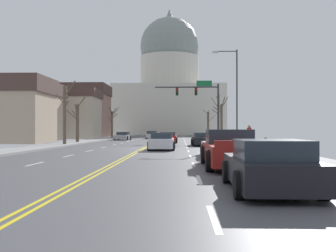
{
  "coord_description": "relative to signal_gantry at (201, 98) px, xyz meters",
  "views": [
    {
      "loc": [
        2.92,
        -30.96,
        1.55
      ],
      "look_at": [
        0.77,
        38.32,
        2.07
      ],
      "focal_mm": 42.14,
      "sensor_mm": 36.0,
      "label": 1
    }
  ],
  "objects": [
    {
      "name": "flank_building_02",
      "position": [
        -22.52,
        14.23,
        -1.39
      ],
      "size": [
        13.86,
        7.25,
        7.89
      ],
      "color": "#B2A38E",
      "rests_on": "ground"
    },
    {
      "name": "pickup_truck_near_04",
      "position": [
        -0.48,
        -32.55,
        -4.69
      ],
      "size": [
        2.29,
        5.78,
        1.53
      ],
      "color": "maroon",
      "rests_on": "ground"
    },
    {
      "name": "sedan_oncoming_01",
      "position": [
        -7.13,
        14.71,
        -4.81
      ],
      "size": [
        2.02,
        4.44,
        1.23
      ],
      "color": "silver",
      "rests_on": "ground"
    },
    {
      "name": "flank_building_03",
      "position": [
        -24.15,
        4.52,
        -1.49
      ],
      "size": [
        10.65,
        6.46,
        7.68
      ],
      "color": "tan",
      "rests_on": "ground"
    },
    {
      "name": "pedestrian_00",
      "position": [
        2.71,
        -18.51,
        -4.28
      ],
      "size": [
        0.35,
        0.34,
        1.73
      ],
      "color": "#4C4238",
      "rests_on": "ground"
    },
    {
      "name": "bare_tree_02",
      "position": [
        2.9,
        3.46,
        -2.6
      ],
      "size": [
        2.06,
        2.49,
        5.67
      ],
      "color": "brown",
      "rests_on": "ground"
    },
    {
      "name": "signal_gantry",
      "position": [
        0.0,
        0.0,
        0.0
      ],
      "size": [
        7.91,
        0.41,
        7.38
      ],
      "color": "#28282D",
      "rests_on": "ground"
    },
    {
      "name": "flank_building_01",
      "position": [
        -22.39,
        29.69,
        -0.13
      ],
      "size": [
        10.82,
        9.69,
        10.37
      ],
      "color": "#8C6656",
      "rests_on": "ground"
    },
    {
      "name": "capitol_building",
      "position": [
        -5.46,
        57.78,
        7.7
      ],
      "size": [
        28.64,
        20.73,
        34.16
      ],
      "color": "beige",
      "rests_on": "ground"
    },
    {
      "name": "sedan_near_00",
      "position": [
        -3.89,
        -5.0,
        -4.8
      ],
      "size": [
        2.08,
        4.49,
        1.21
      ],
      "color": "#B71414",
      "rests_on": "ground"
    },
    {
      "name": "bare_tree_04",
      "position": [
        3.0,
        8.8,
        -1.71
      ],
      "size": [
        1.3,
        2.42,
        6.98
      ],
      "color": "brown",
      "rests_on": "ground"
    },
    {
      "name": "bicycle_parked",
      "position": [
        3.3,
        -21.22,
        -4.89
      ],
      "size": [
        0.12,
        1.77,
        0.85
      ],
      "color": "black",
      "rests_on": "ground"
    },
    {
      "name": "bare_tree_01",
      "position": [
        -14.07,
        17.75,
        -2.66
      ],
      "size": [
        2.0,
        2.44,
        5.09
      ],
      "color": "brown",
      "rests_on": "ground"
    },
    {
      "name": "pedestrian_01",
      "position": [
        3.35,
        -14.89,
        -4.32
      ],
      "size": [
        0.35,
        0.34,
        1.65
      ],
      "color": "#4C4238",
      "rests_on": "ground"
    },
    {
      "name": "bare_tree_03",
      "position": [
        -13.38,
        -11.95,
        -2.29
      ],
      "size": [
        1.79,
        2.02,
        6.01
      ],
      "color": "brown",
      "rests_on": "ground"
    },
    {
      "name": "bare_tree_00",
      "position": [
        2.47,
        22.33,
        -2.88
      ],
      "size": [
        2.17,
        2.78,
        4.99
      ],
      "color": "brown",
      "rests_on": "ground"
    },
    {
      "name": "ground",
      "position": [
        -5.46,
        -17.66,
        -5.36
      ],
      "size": [
        20.0,
        180.0,
        0.2
      ],
      "color": "#4B4B50"
    },
    {
      "name": "sedan_near_03",
      "position": [
        -0.26,
        -26.4,
        -4.81
      ],
      "size": [
        2.16,
        4.38,
        1.19
      ],
      "color": "silver",
      "rests_on": "ground"
    },
    {
      "name": "sedan_oncoming_00",
      "position": [
        -10.63,
        6.63,
        -4.84
      ],
      "size": [
        2.07,
        4.37,
        1.13
      ],
      "color": "#9EA3A8",
      "rests_on": "ground"
    },
    {
      "name": "sedan_near_02",
      "position": [
        -3.91,
        -19.34,
        -4.79
      ],
      "size": [
        1.95,
        4.44,
        1.26
      ],
      "color": "silver",
      "rests_on": "ground"
    },
    {
      "name": "bare_tree_05",
      "position": [
        -13.83,
        -5.78,
        -3.01
      ],
      "size": [
        2.52,
        1.63,
        4.9
      ],
      "color": "brown",
      "rests_on": "ground"
    },
    {
      "name": "street_lamp_right",
      "position": [
        2.45,
        -11.83,
        -0.08
      ],
      "size": [
        2.36,
        0.24,
        8.8
      ],
      "color": "#333338",
      "rests_on": "ground"
    },
    {
      "name": "sedan_near_01",
      "position": [
        -0.44,
        -11.86,
        -4.81
      ],
      "size": [
        2.14,
        4.68,
        1.21
      ],
      "color": "black",
      "rests_on": "ground"
    },
    {
      "name": "sedan_near_05",
      "position": [
        -0.32,
        -38.71,
        -4.77
      ],
      "size": [
        2.09,
        4.33,
        1.28
      ],
      "color": "black",
      "rests_on": "ground"
    }
  ]
}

